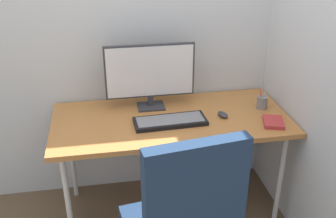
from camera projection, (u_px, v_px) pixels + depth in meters
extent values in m
plane|color=brown|center=(171.00, 207.00, 2.95)|extent=(8.00, 8.00, 0.00)
cube|color=silver|center=(161.00, 6.00, 2.67)|extent=(3.07, 0.04, 2.80)
cube|color=silver|center=(317.00, 22.00, 2.26)|extent=(0.04, 2.23, 2.80)
cube|color=#B27038|center=(171.00, 120.00, 2.63)|extent=(1.55, 0.71, 0.03)
cylinder|color=silver|center=(68.00, 203.00, 2.44)|extent=(0.04, 0.04, 0.72)
cylinder|color=silver|center=(280.00, 180.00, 2.66)|extent=(0.04, 0.04, 0.72)
cylinder|color=silver|center=(72.00, 155.00, 2.93)|extent=(0.04, 0.04, 0.72)
cylinder|color=silver|center=(251.00, 139.00, 3.14)|extent=(0.04, 0.04, 0.72)
cube|color=navy|center=(195.00, 207.00, 1.73)|extent=(0.47, 0.13, 0.65)
cube|color=#333338|center=(151.00, 106.00, 2.76)|extent=(0.18, 0.15, 0.01)
cube|color=#333338|center=(151.00, 100.00, 2.75)|extent=(0.04, 0.02, 0.08)
cube|color=#333338|center=(150.00, 71.00, 2.65)|extent=(0.60, 0.02, 0.37)
cube|color=silver|center=(150.00, 72.00, 2.64)|extent=(0.58, 0.01, 0.34)
cube|color=black|center=(170.00, 121.00, 2.54)|extent=(0.47, 0.20, 0.03)
cube|color=slate|center=(170.00, 119.00, 2.54)|extent=(0.43, 0.16, 0.00)
ellipsoid|color=#333338|center=(223.00, 114.00, 2.62)|extent=(0.08, 0.10, 0.03)
cylinder|color=slate|center=(262.00, 102.00, 2.72)|extent=(0.07, 0.07, 0.09)
cylinder|color=#B2B5BA|center=(262.00, 94.00, 2.69)|extent=(0.03, 0.01, 0.12)
cylinder|color=#B2B5BA|center=(264.00, 94.00, 2.70)|extent=(0.03, 0.01, 0.12)
torus|color=#3FAD59|center=(262.00, 101.00, 2.72)|extent=(0.03, 0.04, 0.01)
cylinder|color=red|center=(261.00, 96.00, 2.70)|extent=(0.01, 0.02, 0.13)
cube|color=#B23333|center=(273.00, 122.00, 2.53)|extent=(0.17, 0.19, 0.03)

